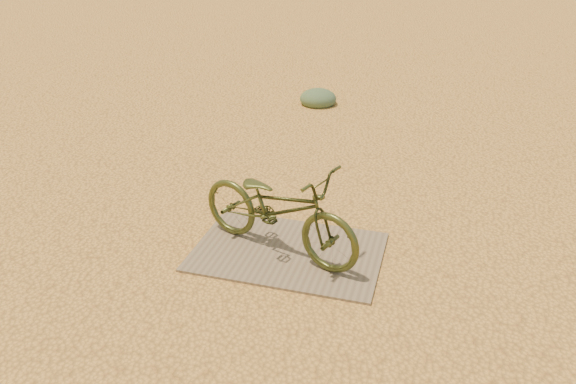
% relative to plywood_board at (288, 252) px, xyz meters
% --- Properties ---
extents(ground, '(120.00, 120.00, 0.00)m').
position_rel_plywood_board_xyz_m(ground, '(0.39, 0.36, -0.01)').
color(ground, gold).
rests_on(ground, ground).
extents(plywood_board, '(1.59, 1.07, 0.02)m').
position_rel_plywood_board_xyz_m(plywood_board, '(0.00, 0.00, 0.00)').
color(plywood_board, '#74654E').
rests_on(plywood_board, ground).
extents(bicycle, '(1.64, 1.02, 0.82)m').
position_rel_plywood_board_xyz_m(bicycle, '(-0.08, -0.02, 0.42)').
color(bicycle, '#3B441D').
rests_on(bicycle, plywood_board).
extents(kale_a, '(0.56, 0.56, 0.31)m').
position_rel_plywood_board_xyz_m(kale_a, '(-0.74, 4.20, -0.01)').
color(kale_a, '#5B7450').
rests_on(kale_a, ground).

